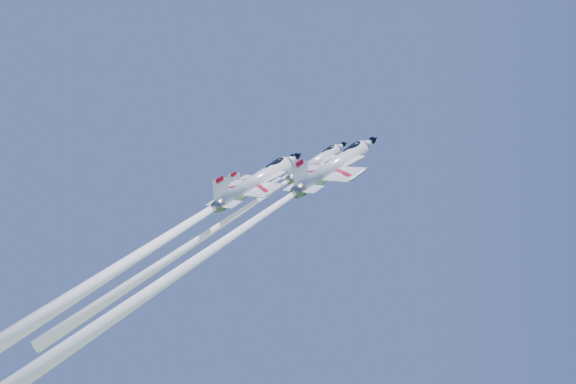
% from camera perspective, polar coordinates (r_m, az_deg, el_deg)
% --- Properties ---
extents(jet_lead, '(25.42, 35.18, 37.66)m').
position_cam_1_polar(jet_lead, '(90.01, -5.39, -2.54)').
color(jet_lead, white).
extents(jet_left, '(24.83, 34.07, 36.12)m').
position_cam_1_polar(jet_left, '(93.05, -9.96, -3.34)').
color(jet_left, white).
extents(jet_right, '(30.86, 42.44, 45.11)m').
position_cam_1_polar(jet_right, '(77.55, -6.26, -4.75)').
color(jet_right, white).
extents(jet_slot, '(25.44, 34.43, 35.91)m').
position_cam_1_polar(jet_slot, '(81.96, -10.81, -4.12)').
color(jet_slot, white).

